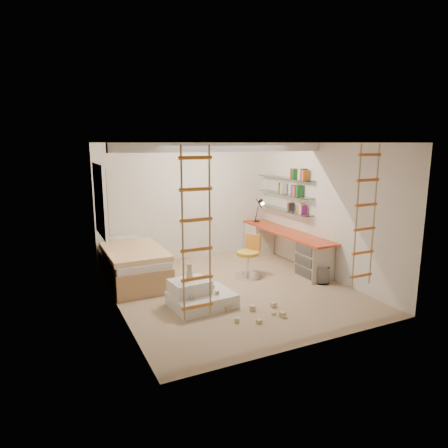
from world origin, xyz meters
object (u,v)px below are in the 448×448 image
bed (133,264)px  play_platform (198,296)px  swivel_chair (248,262)px  desk (284,246)px

bed → play_platform: bed is taller
swivel_chair → play_platform: (-1.42, -0.90, -0.14)m
desk → play_platform: desk is taller
swivel_chair → play_platform: 1.69m
desk → bed: bearing=173.5°
swivel_chair → desk: bearing=19.6°
desk → play_platform: bearing=-152.8°
bed → swivel_chair: swivel_chair is taller
desk → play_platform: size_ratio=2.70×
bed → play_platform: (0.67, -1.66, -0.16)m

